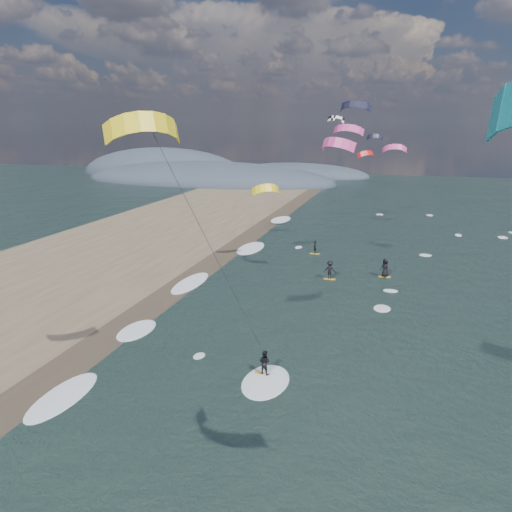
# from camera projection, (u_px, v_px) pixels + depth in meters

# --- Properties ---
(wet_sand_strip) EXTENTS (3.00, 240.00, 0.00)m
(wet_sand_strip) POSITION_uv_depth(u_px,v_px,m) (78.00, 359.00, 31.08)
(wet_sand_strip) COLOR #382D23
(wet_sand_strip) RESTS_ON ground
(coastal_hills) EXTENTS (80.00, 41.00, 15.00)m
(coastal_hills) POSITION_uv_depth(u_px,v_px,m) (201.00, 178.00, 130.68)
(coastal_hills) COLOR #3D4756
(coastal_hills) RESTS_ON ground
(kitesurfer_near_b) EXTENTS (6.79, 8.92, 15.26)m
(kitesurfer_near_b) POSITION_uv_depth(u_px,v_px,m) (196.00, 227.00, 23.52)
(kitesurfer_near_b) COLOR gold
(kitesurfer_near_b) RESTS_ON ground
(far_kitesurfers) EXTENTS (9.00, 9.48, 1.81)m
(far_kitesurfers) POSITION_uv_depth(u_px,v_px,m) (347.00, 266.00, 47.99)
(far_kitesurfers) COLOR gold
(far_kitesurfers) RESTS_ON ground
(bg_kite_field) EXTENTS (14.36, 62.08, 9.50)m
(bg_kite_field) POSITION_uv_depth(u_px,v_px,m) (354.00, 136.00, 65.41)
(bg_kite_field) COLOR yellow
(bg_kite_field) RESTS_ON ground
(shoreline_surf) EXTENTS (2.40, 79.40, 0.11)m
(shoreline_surf) POSITION_uv_depth(u_px,v_px,m) (134.00, 332.00, 35.15)
(shoreline_surf) COLOR white
(shoreline_surf) RESTS_ON ground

